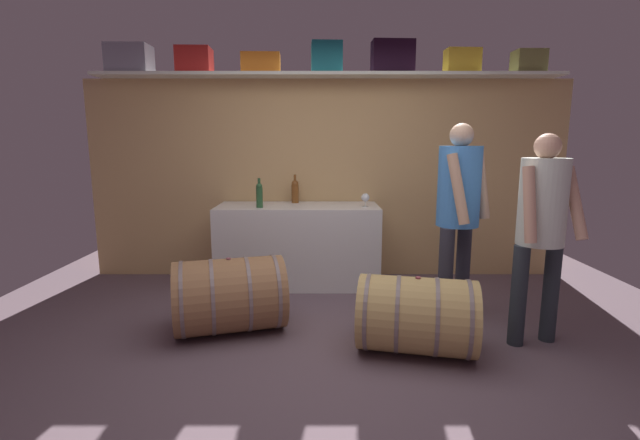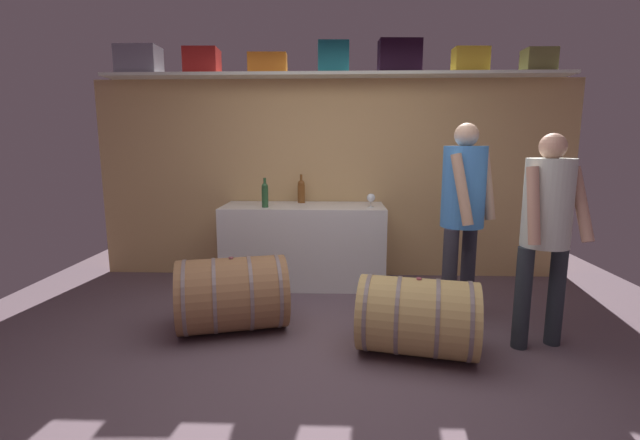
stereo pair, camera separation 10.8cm
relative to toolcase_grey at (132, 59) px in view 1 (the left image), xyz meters
name	(u,v)px [view 1 (the left image)]	position (x,y,z in m)	size (l,w,h in m)	color
ground_plane	(332,330)	(2.07, -1.42, -2.37)	(6.47, 7.39, 0.02)	#5E4C54
back_wall_panel	(329,180)	(2.07, 0.15, -1.27)	(5.27, 0.10, 2.18)	tan
high_shelf_board	(330,76)	(2.07, 0.00, -0.16)	(4.85, 0.40, 0.03)	white
toolcase_grey	(132,59)	(0.00, 0.00, 0.00)	(0.43, 0.29, 0.29)	gray
toolcase_red	(197,61)	(0.68, 0.00, -0.01)	(0.35, 0.29, 0.26)	red
toolcase_orange	(263,64)	(1.37, 0.00, -0.04)	(0.40, 0.21, 0.21)	orange
toolcase_teal	(328,58)	(2.05, 0.00, 0.01)	(0.31, 0.26, 0.32)	#19747E
toolcase_black	(395,57)	(2.74, 0.00, 0.02)	(0.43, 0.21, 0.34)	black
toolcase_yellow	(464,61)	(3.47, 0.00, -0.02)	(0.35, 0.19, 0.25)	yellow
toolcase_olive	(531,62)	(4.16, 0.00, -0.03)	(0.30, 0.23, 0.24)	olive
work_cabinet	(300,245)	(1.75, -0.24, -1.93)	(1.69, 0.65, 0.85)	white
wine_bottle_amber	(297,191)	(1.71, -0.04, -1.37)	(0.08, 0.08, 0.31)	brown
wine_bottle_green	(261,194)	(1.37, -0.40, -1.37)	(0.07, 0.07, 0.30)	#2A5630
wine_glass	(367,198)	(2.45, -0.34, -1.41)	(0.09, 0.09, 0.14)	white
wine_barrel_near	(418,315)	(2.68, -1.82, -2.08)	(0.92, 0.71, 0.56)	tan
wine_barrel_far	(232,295)	(1.27, -1.45, -2.06)	(0.98, 0.79, 0.61)	#956842
winemaker_pouring	(461,201)	(3.15, -1.15, -1.34)	(0.48, 0.50, 1.66)	#30313E
visitor_tasting	(544,218)	(3.60, -1.66, -1.40)	(0.50, 0.39, 1.56)	#282E35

